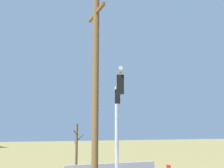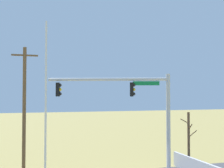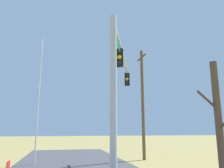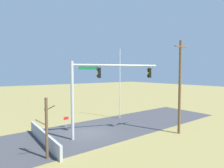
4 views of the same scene
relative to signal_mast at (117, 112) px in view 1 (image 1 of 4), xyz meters
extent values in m
cylinder|color=#B2B5BA|center=(2.08, -0.80, -1.48)|extent=(0.28, 0.28, 7.10)
cylinder|color=#B2B5BA|center=(-1.76, 0.68, 1.72)|extent=(7.75, 3.15, 0.20)
cube|color=#0F7238|center=(0.70, -0.27, 1.44)|extent=(1.69, 0.68, 0.28)
cube|color=black|center=(-0.22, 0.09, 1.02)|extent=(0.35, 0.42, 0.96)
sphere|color=black|center=(-0.08, 0.03, 1.32)|extent=(0.22, 0.22, 0.22)
sphere|color=yellow|center=(-0.08, 0.03, 1.02)|extent=(0.22, 0.22, 0.22)
sphere|color=black|center=(-0.08, 0.03, 0.72)|extent=(0.22, 0.22, 0.22)
cube|color=black|center=(-4.98, 1.92, 1.02)|extent=(0.35, 0.42, 0.96)
sphere|color=black|center=(-4.84, 1.87, 1.32)|extent=(0.22, 0.22, 0.22)
sphere|color=yellow|center=(-4.84, 1.87, 1.02)|extent=(0.22, 0.22, 0.22)
sphere|color=black|center=(-4.84, 1.87, 0.72)|extent=(0.22, 0.22, 0.22)
cylinder|color=brown|center=(-7.18, 3.93, -0.43)|extent=(0.26, 0.26, 9.20)
cube|color=brown|center=(-7.18, 3.93, 3.57)|extent=(1.90, 0.12, 0.12)
cylinder|color=brown|center=(5.08, 1.50, -2.87)|extent=(0.20, 0.20, 4.32)
cylinder|color=brown|center=(5.45, 1.50, -2.39)|extent=(0.78, 0.07, 0.57)
cylinder|color=brown|center=(4.84, 1.70, -1.40)|extent=(0.54, 0.47, 0.39)
cylinder|color=brown|center=(5.05, 1.22, -1.84)|extent=(0.12, 0.61, 0.55)
cube|color=red|center=(1.10, -4.62, -3.97)|extent=(0.56, 0.02, 0.32)
camera|label=1|loc=(-17.57, 7.32, -1.21)|focal=44.80mm
camera|label=2|loc=(-7.65, -18.85, 0.67)|focal=47.71mm
camera|label=3|loc=(10.54, -2.79, -2.66)|focal=35.82mm
camera|label=4|loc=(8.93, 14.27, 0.98)|focal=29.27mm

